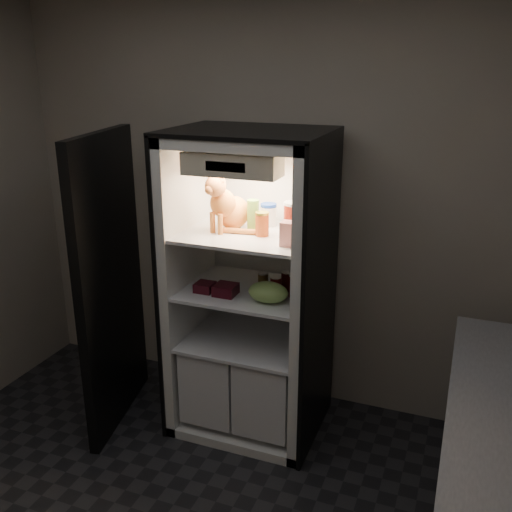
{
  "coord_description": "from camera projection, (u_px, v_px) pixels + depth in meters",
  "views": [
    {
      "loc": [
        1.19,
        -1.61,
        2.23
      ],
      "look_at": [
        0.05,
        1.32,
        1.15
      ],
      "focal_mm": 40.0,
      "sensor_mm": 36.0,
      "label": 1
    }
  ],
  "objects": [
    {
      "name": "soda_can_b",
      "position": [
        295.0,
        286.0,
        3.27
      ],
      "size": [
        0.07,
        0.07,
        0.13
      ],
      "color": "black",
      "rests_on": "refrigerator"
    },
    {
      "name": "berry_box_right",
      "position": [
        226.0,
        290.0,
        3.31
      ],
      "size": [
        0.13,
        0.13,
        0.06
      ],
      "primitive_type": "cube",
      "color": "#490C18",
      "rests_on": "refrigerator"
    },
    {
      "name": "salsa_jar",
      "position": [
        262.0,
        224.0,
        3.21
      ],
      "size": [
        0.08,
        0.08,
        0.14
      ],
      "color": "maroon",
      "rests_on": "refrigerator"
    },
    {
      "name": "cream_carton",
      "position": [
        288.0,
        234.0,
        3.04
      ],
      "size": [
        0.08,
        0.08,
        0.13
      ],
      "primitive_type": "cube",
      "color": "beige",
      "rests_on": "refrigerator"
    },
    {
      "name": "soda_can_c",
      "position": [
        276.0,
        287.0,
        3.28
      ],
      "size": [
        0.06,
        0.06,
        0.12
      ],
      "color": "black",
      "rests_on": "refrigerator"
    },
    {
      "name": "berry_box_left",
      "position": [
        205.0,
        287.0,
        3.36
      ],
      "size": [
        0.11,
        0.11,
        0.05
      ],
      "primitive_type": "cube",
      "color": "#490C18",
      "rests_on": "refrigerator"
    },
    {
      "name": "tabby_cat",
      "position": [
        228.0,
        207.0,
        3.31
      ],
      "size": [
        0.31,
        0.36,
        0.37
      ],
      "rotation": [
        0.0,
        0.0,
        -0.3
      ],
      "color": "orange",
      "rests_on": "refrigerator"
    },
    {
      "name": "soda_can_a",
      "position": [
        287.0,
        281.0,
        3.36
      ],
      "size": [
        0.06,
        0.06,
        0.12
      ],
      "color": "black",
      "rests_on": "refrigerator"
    },
    {
      "name": "mayo_tub",
      "position": [
        269.0,
        215.0,
        3.41
      ],
      "size": [
        0.1,
        0.1,
        0.14
      ],
      "color": "white",
      "rests_on": "refrigerator"
    },
    {
      "name": "pepper_jar",
      "position": [
        294.0,
        219.0,
        3.21
      ],
      "size": [
        0.11,
        0.11,
        0.19
      ],
      "color": "maroon",
      "rests_on": "refrigerator"
    },
    {
      "name": "condiment_jar",
      "position": [
        263.0,
        279.0,
        3.44
      ],
      "size": [
        0.06,
        0.06,
        0.09
      ],
      "color": "brown",
      "rests_on": "refrigerator"
    },
    {
      "name": "grape_bag",
      "position": [
        268.0,
        292.0,
        3.2
      ],
      "size": [
        0.23,
        0.17,
        0.12
      ],
      "primitive_type": "ellipsoid",
      "color": "#7EB956",
      "rests_on": "refrigerator"
    },
    {
      "name": "room_shell",
      "position": [
        108.0,
        242.0,
        2.02
      ],
      "size": [
        3.6,
        3.6,
        3.6
      ],
      "color": "white",
      "rests_on": "floor"
    },
    {
      "name": "refrigerator",
      "position": [
        252.0,
        307.0,
        3.51
      ],
      "size": [
        0.9,
        0.72,
        1.88
      ],
      "color": "white",
      "rests_on": "floor"
    },
    {
      "name": "parmesan_shaker",
      "position": [
        253.0,
        215.0,
        3.3
      ],
      "size": [
        0.07,
        0.07,
        0.18
      ],
      "color": "#238333",
      "rests_on": "refrigerator"
    },
    {
      "name": "fridge_door",
      "position": [
        110.0,
        286.0,
        3.52
      ],
      "size": [
        0.24,
        0.86,
        1.85
      ],
      "rotation": [
        0.0,
        0.0,
        0.21
      ],
      "color": "black",
      "rests_on": "floor"
    }
  ]
}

